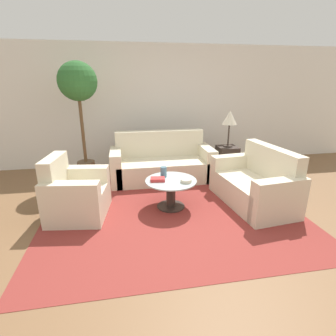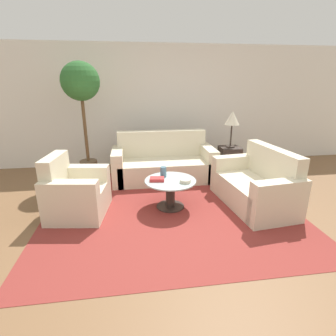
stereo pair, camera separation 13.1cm
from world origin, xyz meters
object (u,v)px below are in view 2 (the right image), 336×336
object	(u,v)px
armchair	(74,195)
loveseat	(257,187)
potted_plant	(81,93)
vase	(163,172)
book_stack	(157,179)
sofa_main	(163,164)
table_lamp	(232,119)
bowl	(185,181)
coffee_table	(170,190)

from	to	relation	value
armchair	loveseat	size ratio (longest dim) A/B	0.63
armchair	loveseat	world-z (taller)	loveseat
potted_plant	armchair	bearing A→B (deg)	-90.08
loveseat	vase	xyz separation A→B (m)	(-1.43, 0.24, 0.23)
potted_plant	book_stack	distance (m)	2.22
loveseat	potted_plant	bearing A→B (deg)	-125.59
sofa_main	table_lamp	distance (m)	1.59
sofa_main	table_lamp	size ratio (longest dim) A/B	2.75
vase	book_stack	size ratio (longest dim) A/B	0.71
potted_plant	bowl	bearing A→B (deg)	-44.65
table_lamp	book_stack	world-z (taller)	table_lamp
loveseat	armchair	bearing A→B (deg)	-98.12
sofa_main	table_lamp	bearing A→B (deg)	-1.02
sofa_main	bowl	xyz separation A→B (m)	(0.15, -1.39, 0.18)
book_stack	bowl	bearing A→B (deg)	-10.98
vase	bowl	world-z (taller)	vase
sofa_main	coffee_table	xyz separation A→B (m)	(-0.05, -1.26, -0.01)
book_stack	table_lamp	bearing A→B (deg)	44.85
sofa_main	armchair	distance (m)	1.92
sofa_main	vase	size ratio (longest dim) A/B	12.14
sofa_main	loveseat	xyz separation A→B (m)	(1.30, -1.34, 0.00)
sofa_main	book_stack	bearing A→B (deg)	-101.31
sofa_main	table_lamp	xyz separation A→B (m)	(1.34, -0.02, 0.85)
armchair	book_stack	xyz separation A→B (m)	(1.20, 0.00, 0.17)
table_lamp	bowl	size ratio (longest dim) A/B	4.42
loveseat	potted_plant	world-z (taller)	potted_plant
armchair	potted_plant	distance (m)	1.98
loveseat	bowl	xyz separation A→B (m)	(-1.15, -0.04, 0.18)
loveseat	potted_plant	xyz separation A→B (m)	(-2.74, 1.54, 1.35)
loveseat	book_stack	distance (m)	1.56
vase	book_stack	bearing A→B (deg)	-126.43
loveseat	coffee_table	xyz separation A→B (m)	(-1.35, 0.09, -0.01)
armchair	bowl	bearing A→B (deg)	-86.67
vase	bowl	distance (m)	0.41
armchair	potted_plant	bearing A→B (deg)	7.79
coffee_table	bowl	distance (m)	0.30
table_lamp	book_stack	bearing A→B (deg)	-142.25
loveseat	coffee_table	bearing A→B (deg)	-100.04
sofa_main	potted_plant	world-z (taller)	potted_plant
sofa_main	loveseat	bearing A→B (deg)	-46.08
loveseat	coffee_table	world-z (taller)	loveseat
vase	bowl	size ratio (longest dim) A/B	1.00
armchair	bowl	world-z (taller)	armchair
table_lamp	potted_plant	bearing A→B (deg)	175.54
coffee_table	sofa_main	bearing A→B (deg)	87.67
vase	sofa_main	bearing A→B (deg)	82.89
sofa_main	potted_plant	bearing A→B (deg)	172.39
table_lamp	book_stack	size ratio (longest dim) A/B	3.12
armchair	coffee_table	distance (m)	1.40
coffee_table	book_stack	bearing A→B (deg)	179.26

